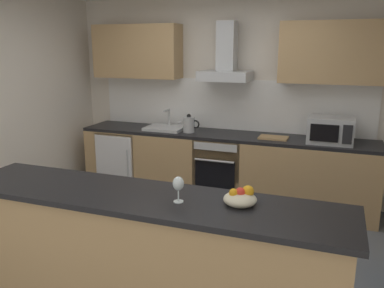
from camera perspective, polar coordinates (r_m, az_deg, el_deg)
name	(u,v)px	position (r m, az deg, el deg)	size (l,w,h in m)	color
ground	(175,260)	(3.99, -2.44, -16.18)	(5.27, 4.83, 0.02)	slate
wall_back	(231,99)	(5.37, 5.55, 6.46)	(5.27, 0.12, 2.60)	silver
backsplash_tile	(229,105)	(5.31, 5.34, 5.62)	(3.63, 0.02, 0.66)	white
counter_back	(222,168)	(5.19, 4.27, -3.38)	(3.76, 0.60, 0.90)	tan
counter_island	(145,257)	(3.04, -6.71, -15.74)	(2.88, 0.64, 0.97)	tan
upper_cabinets	(227,52)	(5.10, 5.04, 12.96)	(3.71, 0.32, 0.70)	tan
oven	(221,167)	(5.16, 4.21, -3.36)	(0.60, 0.62, 0.80)	slate
refrigerator	(124,160)	(5.71, -9.63, -2.21)	(0.58, 0.60, 0.85)	white
microwave	(330,130)	(4.81, 19.15, 1.88)	(0.50, 0.38, 0.30)	#B7BABC
sink	(165,128)	(5.32, -3.81, 2.36)	(0.50, 0.40, 0.26)	silver
kettle	(189,124)	(5.13, -0.43, 2.85)	(0.29, 0.15, 0.24)	#B7BABC
range_hood	(226,62)	(5.06, 4.89, 11.57)	(0.62, 0.45, 0.72)	#B7BABC
wine_glass	(178,185)	(2.65, -1.96, -5.81)	(0.08, 0.08, 0.18)	silver
fruit_bowl	(241,198)	(2.66, 6.94, -7.64)	(0.22, 0.22, 0.13)	beige
chopping_board	(273,138)	(4.89, 11.55, 0.89)	(0.34, 0.22, 0.02)	tan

